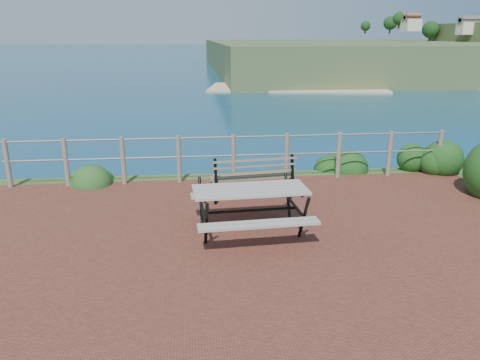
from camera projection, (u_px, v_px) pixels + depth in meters
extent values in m
cube|color=brown|center=(254.00, 249.00, 6.90)|extent=(10.00, 7.00, 0.12)
plane|color=#125D70|center=(191.00, 42.00, 196.80)|extent=(1200.00, 1200.00, 0.00)
cylinder|color=#6B5B4C|center=(7.00, 164.00, 9.46)|extent=(0.10, 0.10, 1.00)
cylinder|color=#6B5B4C|center=(66.00, 162.00, 9.58)|extent=(0.10, 0.10, 1.00)
cylinder|color=#6B5B4C|center=(123.00, 161.00, 9.69)|extent=(0.10, 0.10, 1.00)
cylinder|color=#6B5B4C|center=(179.00, 159.00, 9.81)|extent=(0.10, 0.10, 1.00)
cylinder|color=#6B5B4C|center=(233.00, 158.00, 9.92)|extent=(0.10, 0.10, 1.00)
cylinder|color=#6B5B4C|center=(287.00, 156.00, 10.04)|extent=(0.10, 0.10, 1.00)
cylinder|color=#6B5B4C|center=(339.00, 155.00, 10.15)|extent=(0.10, 0.10, 1.00)
cylinder|color=#6B5B4C|center=(390.00, 154.00, 10.27)|extent=(0.10, 0.10, 1.00)
cylinder|color=#6B5B4C|center=(439.00, 152.00, 10.38)|extent=(0.10, 0.10, 1.00)
cylinder|color=slate|center=(233.00, 137.00, 9.79)|extent=(9.40, 0.04, 0.04)
cylinder|color=slate|center=(233.00, 155.00, 9.91)|extent=(9.40, 0.04, 0.04)
cube|color=gray|center=(250.00, 190.00, 7.19)|extent=(1.79, 0.82, 0.04)
cube|color=gray|center=(250.00, 208.00, 7.27)|extent=(1.76, 0.36, 0.04)
cube|color=gray|center=(250.00, 208.00, 7.27)|extent=(1.76, 0.36, 0.04)
cylinder|color=black|center=(250.00, 210.00, 7.29)|extent=(1.51, 0.13, 0.04)
cube|color=brown|center=(252.00, 177.00, 8.82)|extent=(1.61, 0.57, 0.04)
cube|color=brown|center=(252.00, 163.00, 8.74)|extent=(1.57, 0.30, 0.36)
cube|color=black|center=(251.00, 188.00, 8.89)|extent=(0.06, 0.06, 0.43)
cube|color=black|center=(251.00, 188.00, 8.89)|extent=(0.06, 0.06, 0.43)
cube|color=black|center=(251.00, 188.00, 8.89)|extent=(0.06, 0.06, 0.43)
cube|color=black|center=(251.00, 188.00, 8.89)|extent=(0.06, 0.06, 0.43)
ellipsoid|color=#154418|center=(428.00, 173.00, 10.70)|extent=(0.96, 0.96, 1.37)
ellipsoid|color=#1E4D1D|center=(91.00, 182.00, 10.04)|extent=(0.87, 0.87, 0.65)
ellipsoid|color=#154418|center=(338.00, 168.00, 11.10)|extent=(0.88, 0.88, 0.66)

